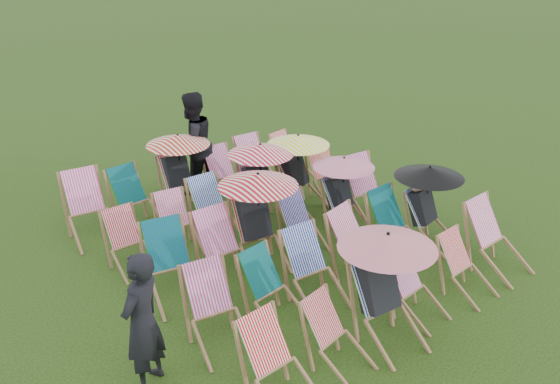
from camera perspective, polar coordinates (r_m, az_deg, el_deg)
ground at (r=9.40m, az=0.70°, el=-5.84°), size 100.00×100.00×0.00m
deckchair_0 at (r=6.66m, az=0.04°, el=-15.55°), size 0.66×0.88×0.91m
deckchair_1 at (r=7.13m, az=5.39°, el=-13.02°), size 0.68×0.85×0.83m
deckchair_2 at (r=7.43m, az=9.81°, el=-8.63°), size 1.16×1.22×1.37m
deckchair_3 at (r=8.08m, az=12.51°, el=-8.64°), size 0.61×0.80×0.82m
deckchair_4 at (r=8.70m, az=16.79°, el=-6.55°), size 0.59×0.79×0.82m
deckchair_5 at (r=9.35m, az=19.38°, el=-4.05°), size 0.69×0.94×1.00m
deckchair_6 at (r=7.43m, az=-5.80°, el=-10.75°), size 0.77×0.97×0.95m
deckchair_7 at (r=7.81m, az=-0.52°, el=-8.91°), size 0.69×0.89×0.89m
deckchair_8 at (r=8.15m, az=3.27°, el=-7.11°), size 0.70×0.93×0.96m
deckchair_9 at (r=8.66m, az=7.61°, el=-5.12°), size 0.84×1.04×1.00m
deckchair_10 at (r=9.30m, az=10.87°, el=-3.17°), size 0.70×0.95×0.99m
deckchair_11 at (r=9.71m, az=13.61°, el=-1.17°), size 1.05×1.14×1.24m
deckchair_12 at (r=8.30m, az=-9.76°, el=-6.64°), size 0.84×1.04×1.00m
deckchair_13 at (r=8.57m, az=-4.92°, el=-5.34°), size 0.68×0.93×0.99m
deckchair_14 at (r=8.89m, az=-1.94°, el=-2.45°), size 1.15×1.22×1.36m
deckchair_15 at (r=9.46m, az=2.07°, el=-2.81°), size 0.59×0.79×0.83m
deckchair_16 at (r=10.01m, az=5.98°, el=-0.03°), size 0.99×1.04×1.17m
deckchair_17 at (r=10.43m, az=8.27°, el=0.18°), size 0.77×0.99×1.01m
deckchair_18 at (r=9.15m, az=-13.59°, el=-4.48°), size 0.58×0.80×0.84m
deckchair_19 at (r=9.52m, az=-9.31°, el=-2.89°), size 0.67×0.85×0.84m
deckchair_20 at (r=9.76m, az=-5.93°, el=-1.66°), size 0.65×0.89×0.93m
deckchair_21 at (r=10.21m, az=-1.74°, el=0.96°), size 1.08×1.15×1.28m
deckchair_22 at (r=10.66m, az=1.91°, el=1.98°), size 1.07×1.17×1.27m
deckchair_23 at (r=11.14m, az=4.44°, el=1.64°), size 0.67×0.87×0.88m
deckchair_24 at (r=10.11m, az=-17.04°, el=-1.44°), size 0.80×1.03×1.03m
deckchair_25 at (r=10.30m, az=-13.02°, el=-0.70°), size 0.71×0.93×0.95m
deckchair_26 at (r=10.76m, az=-9.12°, el=1.92°), size 1.08×1.14×1.28m
deckchair_27 at (r=11.13m, az=-4.97°, el=1.62°), size 0.64×0.85×0.89m
deckchair_28 at (r=11.49m, az=-2.07°, el=2.57°), size 0.68×0.90×0.94m
deckchair_29 at (r=12.06m, az=1.03°, el=3.37°), size 0.65×0.83×0.82m
person_left at (r=6.79m, az=-12.49°, el=-11.53°), size 0.70×0.62×1.62m
person_rear at (r=11.24m, az=-8.01°, el=4.40°), size 1.02×0.86×1.87m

